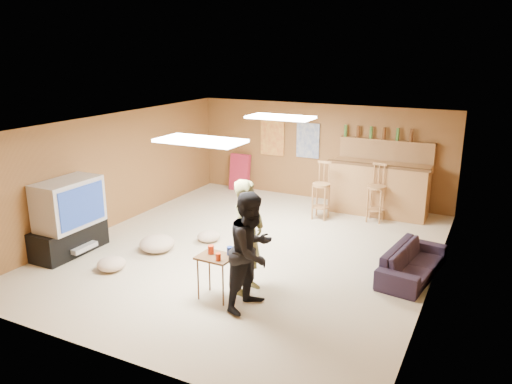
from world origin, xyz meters
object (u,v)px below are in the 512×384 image
at_px(bar_counter, 379,189).
at_px(person_black, 252,251).
at_px(person_olive, 248,237).
at_px(tv_body, 69,203).
at_px(sofa, 413,262).
at_px(tray_table, 216,277).

relative_size(bar_counter, person_black, 1.23).
distance_m(person_olive, person_black, 0.46).
bearing_deg(bar_counter, tv_body, -133.00).
relative_size(tv_body, person_black, 0.68).
relative_size(sofa, tray_table, 2.53).
relative_size(bar_counter, person_olive, 1.20).
bearing_deg(sofa, person_olive, 134.87).
height_order(bar_counter, sofa, bar_counter).
distance_m(bar_counter, person_olive, 4.41).
bearing_deg(person_olive, bar_counter, -6.29).
distance_m(person_olive, sofa, 2.63).
distance_m(tv_body, sofa, 5.64).
relative_size(tv_body, tray_table, 1.73).
height_order(tv_body, person_black, person_black).
distance_m(tv_body, person_olive, 3.31).
distance_m(person_olive, tray_table, 0.71).
height_order(tv_body, sofa, tv_body).
bearing_deg(tray_table, sofa, 39.58).
bearing_deg(tray_table, tv_body, 174.97).
distance_m(tv_body, tray_table, 3.08).
bearing_deg(bar_counter, person_olive, -100.98).
xyz_separation_m(tv_body, tray_table, (3.01, -0.26, -0.58)).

